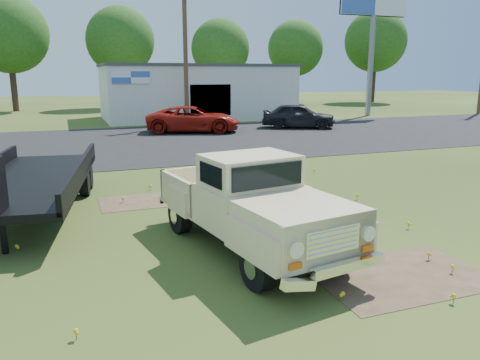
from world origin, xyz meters
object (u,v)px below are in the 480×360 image
(vintage_pickup_truck, at_px, (250,203))
(flatbed_trailer, at_px, (32,175))
(red_pickup, at_px, (193,120))
(billboard, at_px, (374,8))
(dark_sedan, at_px, (298,116))

(vintage_pickup_truck, distance_m, flatbed_trailer, 5.93)
(flatbed_trailer, bearing_deg, red_pickup, 69.93)
(billboard, xyz_separation_m, red_pickup, (-16.60, -5.94, -7.77))
(billboard, relative_size, dark_sedan, 2.38)
(vintage_pickup_truck, xyz_separation_m, dark_sedan, (10.82, 18.75, -0.18))
(billboard, distance_m, vintage_pickup_truck, 33.12)
(red_pickup, distance_m, dark_sedan, 6.93)
(flatbed_trailer, xyz_separation_m, red_pickup, (8.07, 14.75, -0.23))
(vintage_pickup_truck, distance_m, red_pickup, 19.35)
(billboard, bearing_deg, red_pickup, -160.31)
(billboard, bearing_deg, flatbed_trailer, -140.02)
(red_pickup, height_order, dark_sedan, dark_sedan)
(red_pickup, relative_size, dark_sedan, 1.19)
(billboard, bearing_deg, vintage_pickup_truck, -129.47)
(flatbed_trailer, bearing_deg, dark_sedan, 52.74)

